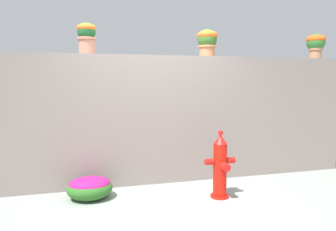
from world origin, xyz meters
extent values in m
plane|color=gray|center=(0.00, 0.00, 0.00)|extent=(24.00, 24.00, 0.00)
cube|color=gray|center=(0.00, 1.01, 0.98)|extent=(6.72, 0.34, 1.95)
cylinder|color=tan|center=(-0.93, 1.01, 2.07)|extent=(0.23, 0.23, 0.24)
cylinder|color=tan|center=(-0.93, 1.01, 2.18)|extent=(0.27, 0.27, 0.03)
sphere|color=#1B5429|center=(-0.93, 1.01, 2.27)|extent=(0.26, 0.26, 0.26)
ellipsoid|color=orange|center=(-0.93, 1.01, 2.32)|extent=(0.27, 0.27, 0.14)
cylinder|color=#C3774D|center=(0.93, 1.03, 2.04)|extent=(0.24, 0.24, 0.18)
cylinder|color=#C3774D|center=(0.93, 1.03, 2.12)|extent=(0.28, 0.28, 0.03)
sphere|color=#356424|center=(0.93, 1.03, 2.23)|extent=(0.31, 0.31, 0.31)
ellipsoid|color=#E5591C|center=(0.93, 1.03, 2.28)|extent=(0.33, 0.33, 0.17)
cylinder|color=tan|center=(2.98, 1.04, 2.05)|extent=(0.21, 0.21, 0.18)
cylinder|color=tan|center=(2.98, 1.04, 2.12)|extent=(0.24, 0.24, 0.03)
sphere|color=#327330|center=(2.98, 1.04, 2.24)|extent=(0.31, 0.31, 0.31)
ellipsoid|color=#E85819|center=(2.98, 1.04, 2.29)|extent=(0.33, 0.33, 0.17)
cylinder|color=red|center=(0.74, 0.06, 0.01)|extent=(0.25, 0.25, 0.03)
cylinder|color=red|center=(0.74, 0.06, 0.37)|extent=(0.18, 0.18, 0.74)
cone|color=red|center=(0.74, 0.06, 0.80)|extent=(0.19, 0.19, 0.12)
cylinder|color=red|center=(0.74, 0.06, 0.89)|extent=(0.06, 0.06, 0.05)
cylinder|color=red|center=(0.59, 0.06, 0.50)|extent=(0.12, 0.08, 0.08)
cylinder|color=red|center=(0.89, 0.06, 0.50)|extent=(0.12, 0.08, 0.08)
cylinder|color=red|center=(0.74, -0.10, 0.46)|extent=(0.10, 0.13, 0.10)
ellipsoid|color=#2D6623|center=(-0.96, 0.49, 0.14)|extent=(0.61, 0.55, 0.30)
ellipsoid|color=#BD1869|center=(-0.96, 0.49, 0.20)|extent=(0.55, 0.49, 0.17)
camera|label=1|loc=(-1.12, -3.97, 1.58)|focal=35.56mm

